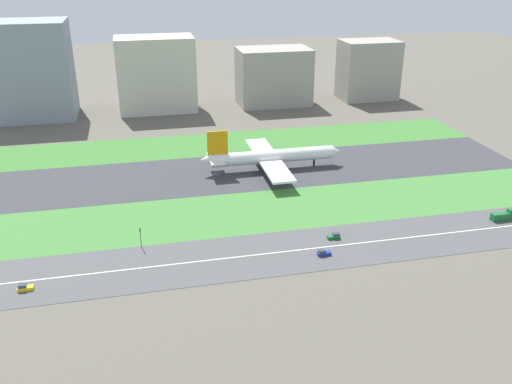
% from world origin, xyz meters
% --- Properties ---
extents(ground_plane, '(800.00, 800.00, 0.00)m').
position_xyz_m(ground_plane, '(0.00, 0.00, 0.00)').
color(ground_plane, '#5B564C').
extents(runway, '(280.00, 46.00, 0.10)m').
position_xyz_m(runway, '(0.00, 0.00, 0.05)').
color(runway, '#38383D').
rests_on(runway, ground_plane).
extents(grass_median_north, '(280.00, 36.00, 0.10)m').
position_xyz_m(grass_median_north, '(0.00, 41.00, 0.05)').
color(grass_median_north, '#3D7A33').
rests_on(grass_median_north, ground_plane).
extents(grass_median_south, '(280.00, 36.00, 0.10)m').
position_xyz_m(grass_median_south, '(0.00, -41.00, 0.05)').
color(grass_median_south, '#427F38').
rests_on(grass_median_south, ground_plane).
extents(highway, '(280.00, 28.00, 0.10)m').
position_xyz_m(highway, '(0.00, -73.00, 0.05)').
color(highway, '#4C4C4F').
rests_on(highway, ground_plane).
extents(highway_centerline, '(266.00, 0.50, 0.01)m').
position_xyz_m(highway_centerline, '(0.00, -73.00, 0.11)').
color(highway_centerline, silver).
rests_on(highway_centerline, highway).
extents(airliner, '(65.00, 56.00, 19.70)m').
position_xyz_m(airliner, '(24.88, 0.00, 6.23)').
color(airliner, white).
rests_on(airliner, runway).
extents(car_3, '(4.40, 1.80, 2.00)m').
position_xyz_m(car_3, '(31.23, -68.00, 0.92)').
color(car_3, '#19662D').
rests_on(car_3, highway).
extents(truck_0, '(8.40, 2.50, 4.00)m').
position_xyz_m(truck_0, '(96.71, -68.00, 1.67)').
color(truck_0, '#19662D').
rests_on(truck_0, highway).
extents(car_2, '(4.40, 1.80, 2.00)m').
position_xyz_m(car_2, '(23.88, -78.00, 0.92)').
color(car_2, navy).
rests_on(car_2, highway).
extents(car_0, '(4.40, 1.80, 2.00)m').
position_xyz_m(car_0, '(-67.84, -78.00, 0.92)').
color(car_0, yellow).
rests_on(car_0, highway).
extents(traffic_light, '(0.36, 0.50, 7.20)m').
position_xyz_m(traffic_light, '(-33.84, -60.01, 4.29)').
color(traffic_light, '#4C4C51').
rests_on(traffic_light, highway).
extents(terminal_building, '(46.91, 34.66, 55.48)m').
position_xyz_m(terminal_building, '(-90.00, 114.00, 27.74)').
color(terminal_building, gray).
rests_on(terminal_building, ground_plane).
extents(hangar_building, '(46.48, 26.68, 44.63)m').
position_xyz_m(hangar_building, '(-18.07, 114.00, 22.31)').
color(hangar_building, beige).
rests_on(hangar_building, ground_plane).
extents(office_tower, '(45.26, 28.97, 35.24)m').
position_xyz_m(office_tower, '(55.70, 114.00, 17.62)').
color(office_tower, '#9E998E').
rests_on(office_tower, ground_plane).
extents(cargo_warehouse, '(36.65, 24.96, 38.01)m').
position_xyz_m(cargo_warehouse, '(120.35, 114.00, 19.01)').
color(cargo_warehouse, '#9E998E').
rests_on(cargo_warehouse, ground_plane).
extents(fuel_tank_west, '(21.03, 21.03, 12.57)m').
position_xyz_m(fuel_tank_west, '(-15.41, 159.00, 6.29)').
color(fuel_tank_west, silver).
rests_on(fuel_tank_west, ground_plane).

